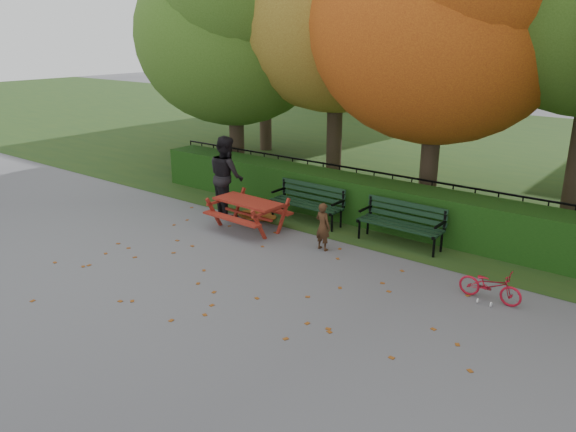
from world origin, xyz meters
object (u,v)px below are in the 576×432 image
Objects in this scene: bench_left at (309,200)px; bench_right at (402,220)px; picnic_table at (248,207)px; tree_a at (236,20)px; tree_c at (452,3)px; bicycle at (490,285)px; child at (323,226)px; adult at (226,176)px.

bench_right is at bearing 0.00° from bench_left.
bench_left reaches higher than picnic_table.
bench_right is 1.11× the size of picnic_table.
tree_c is at bearing 3.65° from tree_a.
tree_c is 6.44m from bicycle.
bicycle is at bearing 0.04° from picnic_table.
child is 3.48m from bicycle.
bench_right reaches higher than bicycle.
bicycle is (3.47, -0.18, -0.23)m from child.
picnic_table is at bearing 88.10° from bicycle.
bench_left reaches higher than bicycle.
picnic_table is (3.17, -3.17, -3.99)m from tree_a.
bench_right is at bearing -16.61° from tree_a.
picnic_table is 1.57× the size of bicycle.
tree_a is at bearing 163.39° from bench_right.
adult reaches higher than child.
bench_left is 1.48m from picnic_table.
picnic_table is at bearing -179.08° from adult.
bench_right is at bearing 58.09° from bicycle.
tree_c reaches higher than adult.
adult is (2.05, -2.68, -3.56)m from tree_a.
child is (5.18, -3.16, -4.02)m from tree_a.
bicycle is (5.48, -0.16, -0.26)m from picnic_table.
bicycle is at bearing -160.94° from adult.
adult is at bearing -156.49° from bench_left.
adult is 6.67m from bicycle.
bench_left is (3.89, -1.88, -4.00)m from tree_a.
bench_left is at bearing -133.36° from tree_c.
tree_c is 5.65m from child.
tree_c reaches higher than child.
bench_left is at bearing -131.74° from adult.
tree_a is 6.04m from tree_c.
child is at bearing -44.74° from bench_left.
tree_c is 4.93× the size of picnic_table.
picnic_table is at bearing -157.43° from bench_right.
tree_a reaches higher than child.
tree_c is at bearing -95.45° from child.
tree_c reaches higher than bicycle.
bench_right is at bearing 24.31° from picnic_table.
tree_c is 8.05× the size of child.
tree_a is at bearing -23.41° from child.
picnic_table reaches higher than bicycle.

